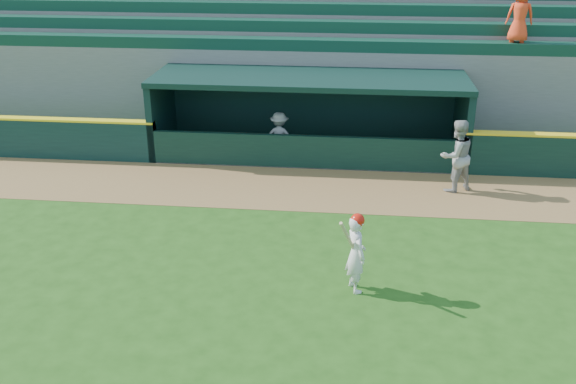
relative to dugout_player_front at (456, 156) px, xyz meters
name	(u,v)px	position (x,y,z in m)	size (l,w,h in m)	color
ground	(280,282)	(-4.11, -5.23, -0.99)	(120.00, 120.00, 0.00)	#1F4812
warning_track	(301,188)	(-4.11, -0.33, -0.98)	(40.00, 3.00, 0.01)	brown
dugout_player_front	(456,156)	(0.00, 0.00, 0.00)	(0.96, 0.75, 1.97)	gray
dugout_player_inside	(279,137)	(-4.94, 1.84, -0.24)	(0.97, 0.56, 1.49)	gray
dugout	(310,109)	(-4.11, 2.78, 0.37)	(9.40, 2.80, 2.46)	slate
stands	(320,48)	(-4.09, 7.35, 1.42)	(34.50, 6.25, 7.45)	slate
batter_at_plate	(356,252)	(-2.60, -5.35, -0.15)	(0.63, 0.78, 1.66)	silver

